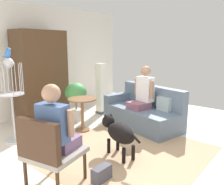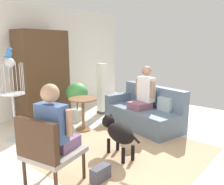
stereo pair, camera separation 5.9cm
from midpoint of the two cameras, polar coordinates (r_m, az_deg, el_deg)
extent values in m
plane|color=beige|center=(4.17, 2.70, -13.27)|extent=(7.23, 7.23, 0.00)
cube|color=silver|center=(6.04, -20.02, 7.04)|extent=(6.63, 0.12, 2.69)
cube|color=tan|center=(4.02, 3.60, -14.23)|extent=(2.47, 2.37, 0.01)
cube|color=slate|center=(5.17, 7.77, -5.90)|extent=(1.19, 1.85, 0.42)
cube|color=slate|center=(5.28, 10.39, -0.78)|extent=(0.58, 1.70, 0.44)
cube|color=slate|center=(5.64, 2.48, -1.14)|extent=(0.83, 0.37, 0.19)
cube|color=#9EB2B7|center=(4.92, 12.91, -2.76)|extent=(0.17, 0.33, 0.28)
cylinder|color=#382316|center=(3.57, -13.19, -14.67)|extent=(0.04, 0.04, 0.39)
cylinder|color=#382316|center=(3.28, -6.28, -16.89)|extent=(0.04, 0.04, 0.39)
cylinder|color=#382316|center=(3.24, -19.78, -17.90)|extent=(0.04, 0.04, 0.39)
cylinder|color=#382316|center=(2.92, -12.71, -20.98)|extent=(0.04, 0.04, 0.39)
cube|color=gray|center=(3.14, -13.17, -13.91)|extent=(0.74, 0.72, 0.06)
cube|color=#382316|center=(2.85, -17.19, -10.91)|extent=(0.20, 0.61, 0.48)
cube|color=#825064|center=(5.02, 7.02, -3.10)|extent=(0.48, 0.46, 0.14)
cube|color=white|center=(5.07, 8.53, 0.81)|extent=(0.26, 0.41, 0.52)
sphere|color=#A57A60|center=(5.01, 8.66, 5.14)|extent=(0.21, 0.21, 0.21)
cylinder|color=#A57A60|center=(4.88, 10.09, 0.65)|extent=(0.08, 0.08, 0.36)
cylinder|color=#A57A60|center=(5.20, 6.46, 1.43)|extent=(0.08, 0.08, 0.36)
cube|color=slate|center=(3.18, -11.70, -11.49)|extent=(0.42, 0.46, 0.14)
cube|color=#3F598C|center=(2.97, -13.79, -7.03)|extent=(0.25, 0.43, 0.46)
sphere|color=#A57A60|center=(2.88, -14.14, -0.15)|extent=(0.22, 0.22, 0.22)
cylinder|color=#A57A60|center=(3.16, -16.53, -5.66)|extent=(0.08, 0.08, 0.32)
cylinder|color=#A57A60|center=(2.85, -9.68, -7.23)|extent=(0.08, 0.08, 0.32)
cylinder|color=brown|center=(4.81, -6.72, -1.55)|extent=(0.57, 0.57, 0.02)
cylinder|color=brown|center=(4.90, -6.63, -5.42)|extent=(0.06, 0.06, 0.65)
cylinder|color=brown|center=(5.00, -6.54, -8.84)|extent=(0.29, 0.29, 0.03)
ellipsoid|color=black|center=(3.75, 2.49, -9.75)|extent=(0.46, 0.66, 0.30)
sphere|color=black|center=(4.00, -0.48, -6.97)|extent=(0.21, 0.21, 0.21)
cone|color=black|center=(3.94, -1.14, -5.64)|extent=(0.06, 0.06, 0.06)
cone|color=black|center=(4.00, 0.17, -5.40)|extent=(0.06, 0.06, 0.06)
cylinder|color=black|center=(3.46, 6.14, -11.01)|extent=(0.09, 0.18, 0.10)
cylinder|color=black|center=(3.97, -0.39, -12.71)|extent=(0.06, 0.06, 0.24)
cylinder|color=black|center=(4.06, 1.80, -12.15)|extent=(0.06, 0.06, 0.24)
cylinder|color=black|center=(3.66, 3.19, -14.96)|extent=(0.06, 0.06, 0.24)
cylinder|color=black|center=(3.75, 5.48, -14.26)|extent=(0.06, 0.06, 0.24)
cylinder|color=silver|center=(4.81, -21.72, -10.45)|extent=(0.36, 0.36, 0.03)
cylinder|color=silver|center=(4.67, -22.11, -5.65)|extent=(0.04, 0.04, 0.87)
cylinder|color=silver|center=(4.57, -22.53, -0.29)|extent=(0.44, 0.44, 0.02)
cylinder|color=silver|center=(4.62, -20.53, 3.52)|extent=(0.01, 0.01, 0.54)
cylinder|color=silver|center=(4.71, -21.68, 3.57)|extent=(0.01, 0.01, 0.54)
cylinder|color=silver|center=(4.73, -23.23, 3.48)|extent=(0.01, 0.01, 0.54)
cylinder|color=silver|center=(4.67, -24.63, 3.28)|extent=(0.01, 0.01, 0.54)
cylinder|color=silver|center=(4.34, -24.03, 2.77)|extent=(0.01, 0.01, 0.54)
cylinder|color=silver|center=(4.32, -22.35, 2.86)|extent=(0.01, 0.01, 0.54)
cylinder|color=silver|center=(4.38, -20.87, 3.08)|extent=(0.01, 0.01, 0.54)
cylinder|color=silver|center=(4.49, -20.19, 3.33)|extent=(0.01, 0.01, 0.54)
sphere|color=silver|center=(4.49, -23.08, 6.59)|extent=(0.17, 0.17, 0.17)
ellipsoid|color=blue|center=(4.49, -23.21, 8.64)|extent=(0.09, 0.10, 0.15)
sphere|color=blue|center=(4.49, -23.05, 9.50)|extent=(0.07, 0.07, 0.07)
cone|color=#D8BF4C|center=(4.51, -22.65, 9.54)|extent=(0.03, 0.02, 0.02)
ellipsoid|color=blue|center=(4.47, -23.62, 7.91)|extent=(0.12, 0.03, 0.04)
cylinder|color=beige|center=(5.66, -7.99, -5.20)|extent=(0.30, 0.30, 0.25)
cylinder|color=brown|center=(5.60, -8.06, -2.99)|extent=(0.03, 0.03, 0.20)
ellipsoid|color=#408E46|center=(5.53, -8.15, 0.03)|extent=(0.50, 0.50, 0.45)
cube|color=#4C4742|center=(6.13, -2.11, -4.70)|extent=(0.20, 0.20, 0.06)
cube|color=white|center=(5.99, -2.16, 1.17)|extent=(0.18, 0.18, 1.22)
cube|color=#4C331E|center=(5.83, -16.07, 4.04)|extent=(1.18, 0.56, 2.06)
cube|color=#3F3F4C|center=(3.26, -2.24, -18.90)|extent=(0.28, 0.13, 0.20)
camera|label=1|loc=(0.03, -89.56, 0.09)|focal=38.01mm
camera|label=2|loc=(0.03, 90.44, -0.09)|focal=38.01mm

